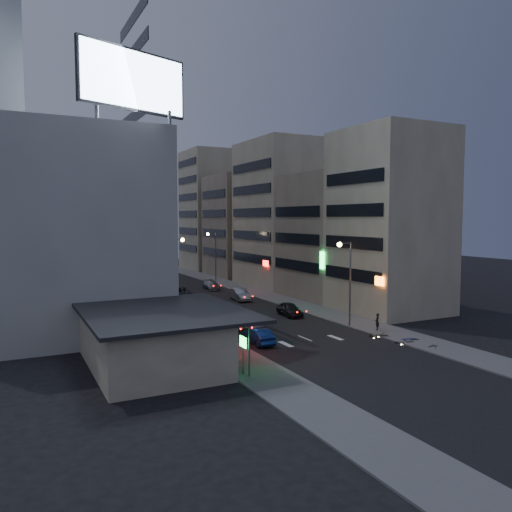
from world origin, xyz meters
TOP-DOWN VIEW (x-y plane):
  - ground at (0.00, 0.00)m, footprint 180.00×180.00m
  - sidewalk_left at (-8.00, 30.00)m, footprint 4.00×120.00m
  - sidewalk_right at (8.00, 30.00)m, footprint 4.00×120.00m
  - food_court at (-13.90, 2.00)m, footprint 11.00×13.00m
  - white_building at (-17.00, 20.00)m, footprint 14.00×24.00m
  - shophouse_near at (15.00, 10.50)m, footprint 10.00×11.00m
  - shophouse_mid at (15.50, 22.00)m, footprint 11.00×12.00m
  - shophouse_far at (15.00, 35.00)m, footprint 10.00×14.00m
  - far_left_a at (-15.50, 45.00)m, footprint 11.00×10.00m
  - far_left_b at (-16.00, 58.00)m, footprint 12.00×10.00m
  - far_right_a at (15.50, 50.00)m, footprint 11.00×12.00m
  - far_right_b at (16.00, 64.00)m, footprint 12.00×12.00m
  - billboard at (-12.99, 9.97)m, footprint 9.52×3.75m
  - street_lamp_right_near at (5.90, 6.00)m, footprint 1.60×0.44m
  - street_lamp_left at (-5.90, 22.00)m, footprint 1.60×0.44m
  - street_lamp_right_far at (5.90, 40.00)m, footprint 1.60×0.44m
  - parked_car_right_near at (3.88, 13.20)m, footprint 2.10×4.30m
  - parked_car_right_mid at (3.31, 24.64)m, footprint 1.96×4.68m
  - parked_car_left at (-3.20, 29.29)m, footprint 3.38×6.14m
  - parked_car_right_far at (3.63, 35.13)m, footprint 2.30×4.59m
  - road_car_blue at (-4.46, 4.12)m, footprint 1.50×4.00m
  - road_car_silver at (-3.08, 9.59)m, footprint 2.74×5.93m
  - person at (7.38, 3.31)m, footprint 0.66×0.65m
  - scooter_black_a at (7.87, -2.96)m, footprint 1.04×1.72m
  - scooter_silver_a at (7.24, -1.06)m, footprint 0.88×1.90m
  - scooter_blue at (8.19, -0.72)m, footprint 1.21×2.07m
  - scooter_black_b at (6.85, 1.39)m, footprint 1.34×2.09m
  - scooter_silver_b at (6.92, 2.35)m, footprint 1.07×1.82m

SIDE VIEW (x-z plane):
  - ground at x=0.00m, z-range 0.00..0.00m
  - sidewalk_left at x=-8.00m, z-range 0.00..0.12m
  - sidewalk_right at x=8.00m, z-range 0.00..0.12m
  - scooter_black_a at x=7.87m, z-range 0.12..1.12m
  - parked_car_right_far at x=3.63m, z-range 0.00..1.28m
  - scooter_silver_b at x=6.92m, z-range 0.12..1.17m
  - road_car_blue at x=-4.46m, z-range 0.00..1.30m
  - scooter_silver_a at x=7.24m, z-range 0.12..1.24m
  - parked_car_right_near at x=3.88m, z-range 0.00..1.41m
  - scooter_blue at x=8.19m, z-range 0.12..1.32m
  - scooter_black_b at x=6.85m, z-range 0.12..1.33m
  - parked_car_right_mid at x=3.31m, z-range 0.00..1.50m
  - parked_car_left at x=-3.20m, z-range 0.00..1.63m
  - road_car_silver at x=-3.08m, z-range 0.00..1.68m
  - person at x=7.38m, z-range 0.12..1.65m
  - food_court at x=-13.90m, z-range 0.05..3.92m
  - street_lamp_right_near at x=5.90m, z-range 1.35..9.37m
  - street_lamp_left at x=-5.90m, z-range 1.35..9.37m
  - street_lamp_right_far at x=5.90m, z-range 1.35..9.37m
  - far_left_b at x=-16.00m, z-range 0.00..15.00m
  - shophouse_mid at x=15.50m, z-range 0.00..16.00m
  - white_building at x=-17.00m, z-range 0.00..18.00m
  - far_right_a at x=15.50m, z-range 0.00..18.00m
  - shophouse_near at x=15.00m, z-range 0.00..20.00m
  - far_left_a at x=-15.50m, z-range 0.00..20.00m
  - shophouse_far at x=15.00m, z-range 0.00..22.00m
  - far_right_b at x=16.00m, z-range 0.00..24.00m
  - billboard at x=-12.99m, z-range 18.56..24.76m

